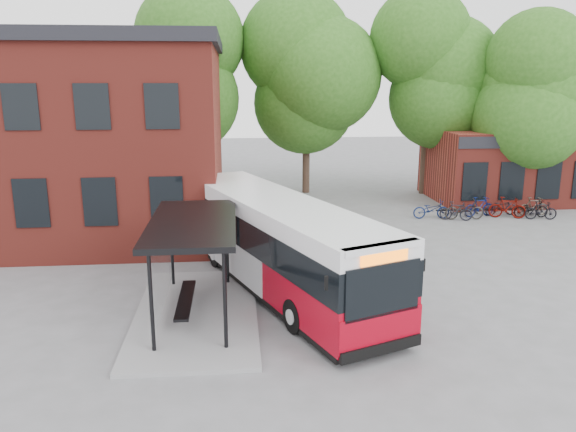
{
  "coord_description": "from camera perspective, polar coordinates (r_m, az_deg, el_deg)",
  "views": [
    {
      "loc": [
        -3.27,
        -16.47,
        6.73
      ],
      "look_at": [
        -1.44,
        2.8,
        2.0
      ],
      "focal_mm": 35.0,
      "sensor_mm": 36.0,
      "label": 1
    }
  ],
  "objects": [
    {
      "name": "tree_3",
      "position": [
        32.86,
        24.59,
        8.86
      ],
      "size": [
        7.04,
        7.04,
        9.28
      ],
      "primitive_type": null,
      "color": "#255516",
      "rests_on": "ground"
    },
    {
      "name": "bicycle_6",
      "position": [
        30.47,
        23.45,
        0.69
      ],
      "size": [
        1.75,
        0.68,
        0.9
      ],
      "primitive_type": "imported",
      "rotation": [
        0.0,
        0.0,
        1.53
      ],
      "color": "black",
      "rests_on": "ground"
    },
    {
      "name": "bike_rail",
      "position": [
        30.01,
        19.45,
        0.35
      ],
      "size": [
        5.2,
        0.1,
        0.38
      ],
      "primitive_type": null,
      "color": "black",
      "rests_on": "ground"
    },
    {
      "name": "bicycle_0",
      "position": [
        28.62,
        14.35,
        0.66
      ],
      "size": [
        1.83,
        0.75,
        0.94
      ],
      "primitive_type": "imported",
      "rotation": [
        0.0,
        0.0,
        1.5
      ],
      "color": "#0F1E4C",
      "rests_on": "ground"
    },
    {
      "name": "bicycle_extra_0",
      "position": [
        30.21,
        24.32,
        0.51
      ],
      "size": [
        1.58,
        0.69,
        0.92
      ],
      "primitive_type": "imported",
      "rotation": [
        0.0,
        0.0,
        1.4
      ],
      "color": "black",
      "rests_on": "ground"
    },
    {
      "name": "bus_shelter",
      "position": [
        16.39,
        -9.46,
        -5.25
      ],
      "size": [
        3.6,
        7.0,
        2.9
      ],
      "primitive_type": null,
      "color": "black",
      "rests_on": "ground"
    },
    {
      "name": "bicycle_2",
      "position": [
        28.87,
        17.49,
        0.63
      ],
      "size": [
        1.94,
        0.75,
        1.01
      ],
      "primitive_type": "imported",
      "rotation": [
        0.0,
        0.0,
        1.53
      ],
      "color": "#2A2622",
      "rests_on": "ground"
    },
    {
      "name": "tree_0",
      "position": [
        32.61,
        -10.42,
        11.35
      ],
      "size": [
        7.92,
        7.92,
        11.0
      ],
      "primitive_type": null,
      "color": "#255516",
      "rests_on": "ground"
    },
    {
      "name": "ground",
      "position": [
        18.09,
        5.45,
        -8.18
      ],
      "size": [
        100.0,
        100.0,
        0.0
      ],
      "primitive_type": "plane",
      "color": "slate"
    },
    {
      "name": "bicycle_3",
      "position": [
        29.74,
        18.87,
        0.9
      ],
      "size": [
        1.75,
        0.81,
        1.01
      ],
      "primitive_type": "imported",
      "rotation": [
        0.0,
        0.0,
        1.78
      ],
      "color": "#09144B",
      "rests_on": "ground"
    },
    {
      "name": "bicycle_7",
      "position": [
        30.92,
        23.66,
        0.9
      ],
      "size": [
        1.63,
        0.56,
        0.96
      ],
      "primitive_type": "imported",
      "rotation": [
        0.0,
        0.0,
        1.64
      ],
      "color": "#403A2F",
      "rests_on": "ground"
    },
    {
      "name": "shop_row",
      "position": [
        35.84,
        25.39,
        4.82
      ],
      "size": [
        14.0,
        6.2,
        4.0
      ],
      "primitive_type": null,
      "color": "maroon",
      "rests_on": "ground"
    },
    {
      "name": "bicycle_5",
      "position": [
        29.88,
        21.39,
        0.8
      ],
      "size": [
        1.85,
        1.06,
        1.07
      ],
      "primitive_type": "imported",
      "rotation": [
        0.0,
        0.0,
        1.24
      ],
      "color": "#4E0A05",
      "rests_on": "ground"
    },
    {
      "name": "city_bus",
      "position": [
        18.39,
        -1.15,
        -2.83
      ],
      "size": [
        6.62,
        11.83,
        2.98
      ],
      "primitive_type": null,
      "rotation": [
        0.0,
        0.0,
        0.37
      ],
      "color": "#9C0314",
      "rests_on": "ground"
    },
    {
      "name": "bicycle_4",
      "position": [
        30.4,
        20.8,
        0.9
      ],
      "size": [
        1.77,
        0.78,
        0.9
      ],
      "primitive_type": "imported",
      "rotation": [
        0.0,
        0.0,
        1.68
      ],
      "color": "black",
      "rests_on": "ground"
    },
    {
      "name": "tree_1",
      "position": [
        33.78,
        1.89,
        11.12
      ],
      "size": [
        7.92,
        7.92,
        10.4
      ],
      "primitive_type": null,
      "color": "#255516",
      "rests_on": "ground"
    },
    {
      "name": "bicycle_1",
      "position": [
        28.59,
        16.71,
        0.49
      ],
      "size": [
        1.62,
        0.94,
        0.94
      ],
      "primitive_type": "imported",
      "rotation": [
        0.0,
        0.0,
        1.23
      ],
      "color": "black",
      "rests_on": "ground"
    },
    {
      "name": "tree_2",
      "position": [
        34.39,
        14.0,
        11.28
      ],
      "size": [
        7.92,
        7.92,
        11.0
      ],
      "primitive_type": null,
      "color": "#255516",
      "rests_on": "ground"
    },
    {
      "name": "station_building",
      "position": [
        27.38,
        -26.42,
        7.11
      ],
      "size": [
        18.4,
        10.4,
        8.5
      ],
      "primitive_type": null,
      "color": "maroon",
      "rests_on": "ground"
    }
  ]
}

